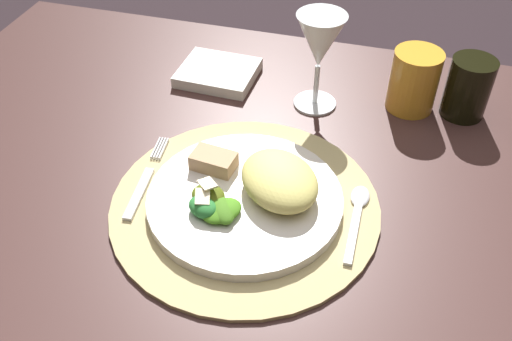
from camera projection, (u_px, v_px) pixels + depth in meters
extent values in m
cube|color=#402725|center=(256.00, 188.00, 0.78)|extent=(1.17, 0.81, 0.03)
cylinder|color=#42262A|center=(93.00, 172.00, 1.36)|extent=(0.08, 0.08, 0.73)
cylinder|color=tan|center=(246.00, 205.00, 0.73)|extent=(0.35, 0.35, 0.01)
cylinder|color=silver|center=(245.00, 199.00, 0.72)|extent=(0.25, 0.25, 0.01)
ellipsoid|color=#D7CB6B|center=(279.00, 180.00, 0.71)|extent=(0.15, 0.15, 0.04)
ellipsoid|color=#495812|center=(208.00, 195.00, 0.71)|extent=(0.05, 0.05, 0.02)
ellipsoid|color=#417E1A|center=(222.00, 211.00, 0.69)|extent=(0.06, 0.07, 0.01)
ellipsoid|color=#2A7832|center=(203.00, 207.00, 0.69)|extent=(0.05, 0.05, 0.02)
ellipsoid|color=#3E741B|center=(221.00, 209.00, 0.69)|extent=(0.06, 0.06, 0.01)
cube|color=beige|center=(207.00, 184.00, 0.70)|extent=(0.03, 0.03, 0.01)
cube|color=beige|center=(202.00, 197.00, 0.69)|extent=(0.02, 0.03, 0.01)
cube|color=tan|center=(214.00, 161.00, 0.75)|extent=(0.06, 0.04, 0.02)
cube|color=silver|center=(139.00, 193.00, 0.74)|extent=(0.02, 0.10, 0.00)
cube|color=silver|center=(156.00, 148.00, 0.81)|extent=(0.01, 0.05, 0.00)
cube|color=silver|center=(158.00, 148.00, 0.81)|extent=(0.01, 0.05, 0.00)
cube|color=silver|center=(161.00, 149.00, 0.81)|extent=(0.01, 0.05, 0.00)
cube|color=silver|center=(164.00, 149.00, 0.81)|extent=(0.01, 0.05, 0.00)
cube|color=silver|center=(353.00, 233.00, 0.69)|extent=(0.01, 0.10, 0.00)
ellipsoid|color=silver|center=(360.00, 197.00, 0.73)|extent=(0.02, 0.04, 0.01)
cube|color=white|center=(218.00, 73.00, 0.95)|extent=(0.13, 0.11, 0.02)
cylinder|color=silver|center=(315.00, 103.00, 0.90)|extent=(0.07, 0.07, 0.00)
cylinder|color=silver|center=(316.00, 84.00, 0.88)|extent=(0.01, 0.01, 0.07)
cone|color=silver|center=(320.00, 41.00, 0.83)|extent=(0.07, 0.07, 0.08)
cylinder|color=gold|center=(414.00, 81.00, 0.86)|extent=(0.07, 0.07, 0.10)
cylinder|color=black|center=(468.00, 88.00, 0.85)|extent=(0.07, 0.07, 0.09)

